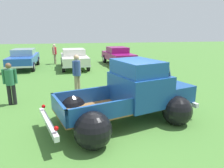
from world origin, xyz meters
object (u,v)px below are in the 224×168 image
spectator_0 (10,81)px  spectator_1 (77,72)px  spectator_2 (55,53)px  show_car_0 (24,58)px  show_car_1 (74,58)px  show_car_2 (118,55)px  lane_cone_0 (187,92)px  vintage_pickup_truck (132,97)px

spectator_0 → spectator_1: spectator_1 is taller
spectator_1 → spectator_2: (-1.54, 9.00, -0.08)m
show_car_0 → spectator_0: (1.15, -8.27, 0.14)m
spectator_0 → show_car_1: bearing=162.7°
show_car_0 → show_car_2: same height
spectator_0 → spectator_2: 9.88m
spectator_0 → lane_cone_0: bearing=84.9°
spectator_2 → spectator_1: bearing=108.2°
vintage_pickup_truck → spectator_1: size_ratio=2.79×
show_car_1 → spectator_0: (-2.55, -7.57, 0.14)m
show_car_0 → spectator_0: bearing=6.4°
show_car_0 → spectator_2: size_ratio=2.72×
lane_cone_0 → spectator_2: bearing=119.3°
vintage_pickup_truck → show_car_0: bearing=100.2°
show_car_2 → lane_cone_0: size_ratio=6.86×
vintage_pickup_truck → spectator_1: 3.49m
spectator_2 → lane_cone_0: bearing=127.8°
spectator_1 → spectator_0: bearing=59.0°
spectator_0 → lane_cone_0: 7.02m
show_car_0 → spectator_2: spectator_2 is taller
vintage_pickup_truck → show_car_1: bearing=82.7°
show_car_2 → lane_cone_0: show_car_2 is taller
show_car_2 → spectator_0: spectator_0 is taller
show_car_2 → spectator_2: spectator_2 is taller
spectator_2 → show_car_0: bearing=44.6°
show_car_1 → lane_cone_0: bearing=24.5°
spectator_1 → lane_cone_0: 4.75m
show_car_1 → spectator_1: (-0.01, -6.74, 0.24)m
vintage_pickup_truck → spectator_2: vintage_pickup_truck is taller
spectator_2 → lane_cone_0: spectator_2 is taller
show_car_2 → spectator_2: 5.32m
show_car_0 → show_car_2: bearing=90.9°
spectator_0 → spectator_2: spectator_2 is taller
vintage_pickup_truck → show_car_2: (2.01, 10.83, 0.02)m
lane_cone_0 → show_car_2: bearing=94.8°
spectator_1 → show_car_2: bearing=-74.2°
show_car_0 → lane_cone_0: bearing=40.3°
vintage_pickup_truck → spectator_2: (-3.16, 12.08, 0.19)m
show_car_1 → vintage_pickup_truck: bearing=5.9°
show_car_0 → spectator_1: size_ratio=2.54×
show_car_2 → spectator_0: 10.56m
show_car_1 → lane_cone_0: 9.45m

